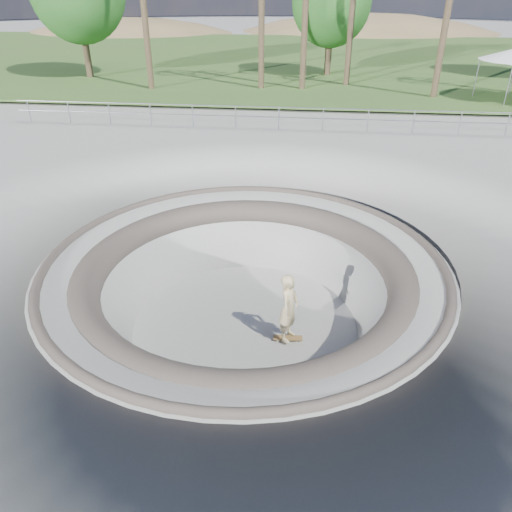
% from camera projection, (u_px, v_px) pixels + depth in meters
% --- Properties ---
extents(ground, '(180.00, 180.00, 0.00)m').
position_uv_depth(ground, '(244.00, 263.00, 12.66)').
color(ground, '#A2A29D').
rests_on(ground, ground).
extents(skate_bowl, '(14.00, 14.00, 4.10)m').
position_uv_depth(skate_bowl, '(245.00, 321.00, 13.56)').
color(skate_bowl, '#A2A29D').
rests_on(skate_bowl, ground).
extents(grass_strip, '(180.00, 36.00, 0.12)m').
position_uv_depth(grass_strip, '(297.00, 58.00, 41.96)').
color(grass_strip, '#375C25').
rests_on(grass_strip, ground).
extents(distant_hills, '(103.20, 45.00, 28.60)m').
position_uv_depth(distant_hills, '(331.00, 92.00, 65.20)').
color(distant_hills, brown).
rests_on(distant_hills, ground).
extents(safety_railing, '(25.00, 0.06, 1.03)m').
position_uv_depth(safety_railing, '(279.00, 118.00, 22.70)').
color(safety_railing, gray).
rests_on(safety_railing, ground).
extents(skateboard, '(0.77, 0.26, 0.08)m').
position_uv_depth(skateboard, '(288.00, 338.00, 12.93)').
color(skateboard, brown).
rests_on(skateboard, ground).
extents(skater, '(0.64, 0.79, 1.87)m').
position_uv_depth(skater, '(289.00, 308.00, 12.46)').
color(skater, '#D1BA87').
rests_on(skater, skateboard).
extents(bushy_tree_mid, '(5.20, 4.72, 7.50)m').
position_uv_depth(bushy_tree_mid, '(332.00, 2.00, 32.63)').
color(bushy_tree_mid, brown).
rests_on(bushy_tree_mid, ground).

